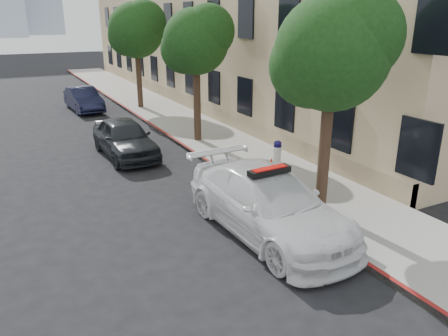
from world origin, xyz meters
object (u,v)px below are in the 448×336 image
parked_car_far (84,99)px  parked_car_mid (125,138)px  fire_hydrant (277,153)px  police_car (268,203)px  traffic_cone (271,167)px

parked_car_far → parked_car_mid: bearing=-95.1°
parked_car_mid → fire_hydrant: size_ratio=4.73×
police_car → parked_car_mid: (-1.41, 7.78, -0.06)m
traffic_cone → fire_hydrant: bearing=46.3°
parked_car_mid → parked_car_far: size_ratio=1.06×
police_car → fire_hydrant: size_ratio=6.09×
parked_car_far → fire_hydrant: size_ratio=4.46×
parked_car_mid → traffic_cone: size_ratio=6.33×
parked_car_mid → traffic_cone: parked_car_mid is taller
police_car → fire_hydrant: (2.86, 3.82, -0.19)m
police_car → parked_car_far: 17.27m
parked_car_mid → fire_hydrant: 5.83m
police_car → traffic_cone: bearing=52.6°
police_car → traffic_cone: police_car is taller
police_car → parked_car_mid: 7.90m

